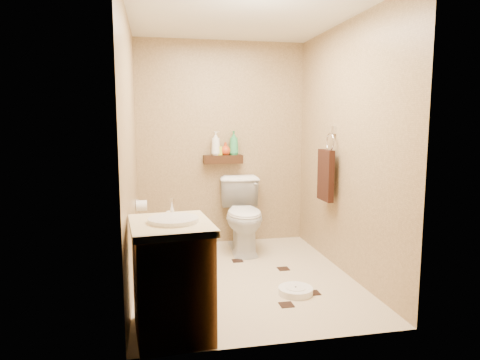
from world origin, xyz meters
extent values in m
plane|color=beige|center=(0.00, 0.00, 0.00)|extent=(2.50, 2.50, 0.00)
cube|color=tan|center=(0.00, 1.25, 1.20)|extent=(2.00, 0.04, 2.40)
cube|color=tan|center=(0.00, -1.25, 1.20)|extent=(2.00, 0.04, 2.40)
cube|color=tan|center=(-1.00, 0.00, 1.20)|extent=(0.04, 2.50, 2.40)
cube|color=tan|center=(1.00, 0.00, 1.20)|extent=(0.04, 2.50, 2.40)
cube|color=silver|center=(0.00, 0.00, 2.40)|extent=(2.00, 2.50, 0.02)
cube|color=#351A0E|center=(0.00, 1.17, 1.02)|extent=(0.46, 0.14, 0.10)
cube|color=black|center=(-0.40, -0.26, 0.00)|extent=(0.11, 0.11, 0.01)
cube|color=black|center=(0.44, 0.14, 0.00)|extent=(0.11, 0.11, 0.01)
cube|color=black|center=(0.21, -0.68, 0.00)|extent=(0.11, 0.11, 0.01)
cube|color=black|center=(-0.54, 0.49, 0.00)|extent=(0.11, 0.11, 0.01)
cube|color=black|center=(0.51, -0.50, 0.00)|extent=(0.11, 0.11, 0.01)
cube|color=black|center=(0.04, 0.47, 0.00)|extent=(0.11, 0.11, 0.01)
imported|color=white|center=(0.18, 0.83, 0.41)|extent=(0.50, 0.83, 0.82)
cube|color=brown|center=(-0.70, -0.95, 0.37)|extent=(0.55, 0.65, 0.74)
cube|color=#F8E5B3|center=(-0.70, -0.95, 0.77)|extent=(0.59, 0.69, 0.05)
cylinder|color=white|center=(-0.68, -0.95, 0.79)|extent=(0.34, 0.34, 0.05)
cylinder|color=silver|center=(-0.68, -0.74, 0.86)|extent=(0.03, 0.03, 0.11)
cylinder|color=white|center=(0.36, -0.48, 0.03)|extent=(0.37, 0.37, 0.05)
cylinder|color=white|center=(0.36, -0.48, 0.06)|extent=(0.18, 0.18, 0.01)
cylinder|color=#175F5D|center=(-0.66, 0.96, 0.06)|extent=(0.11, 0.11, 0.12)
cylinder|color=white|center=(-0.66, 0.96, 0.28)|extent=(0.02, 0.02, 0.33)
sphere|color=white|center=(-0.66, 0.96, 0.43)|extent=(0.08, 0.08, 0.08)
cube|color=silver|center=(0.98, 0.25, 1.38)|extent=(0.03, 0.06, 0.08)
torus|color=silver|center=(0.95, 0.25, 1.26)|extent=(0.02, 0.19, 0.19)
cube|color=black|center=(0.91, 0.25, 0.92)|extent=(0.06, 0.30, 0.52)
cylinder|color=white|center=(-0.94, 0.65, 0.60)|extent=(0.11, 0.11, 0.11)
cylinder|color=silver|center=(-0.98, 0.65, 0.66)|extent=(0.04, 0.02, 0.02)
imported|color=white|center=(-0.09, 1.17, 1.21)|extent=(0.15, 0.15, 0.28)
imported|color=#CAD92D|center=(-0.05, 1.17, 1.15)|extent=(0.08, 0.08, 0.15)
imported|color=#C53F17|center=(0.03, 1.17, 1.15)|extent=(0.16, 0.16, 0.15)
imported|color=#329858|center=(0.13, 1.17, 1.21)|extent=(0.12, 0.12, 0.28)
camera|label=1|loc=(-0.80, -3.81, 1.46)|focal=32.00mm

